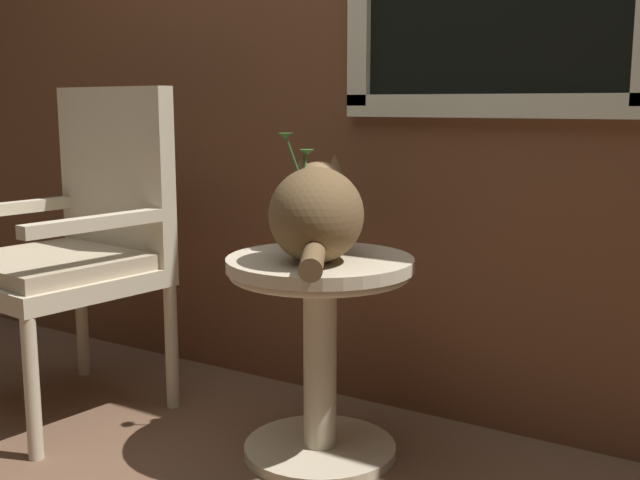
% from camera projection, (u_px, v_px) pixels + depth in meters
% --- Properties ---
extents(back_wall, '(4.00, 0.07, 2.60)m').
position_uv_depth(back_wall, '(374.00, 11.00, 2.52)').
color(back_wall, brown).
rests_on(back_wall, ground_plane).
extents(wicker_side_table, '(0.53, 0.53, 0.59)m').
position_uv_depth(wicker_side_table, '(320.00, 325.00, 2.24)').
color(wicker_side_table, beige).
rests_on(wicker_side_table, ground_plane).
extents(wicker_chair, '(0.62, 0.62, 1.07)m').
position_uv_depth(wicker_chair, '(77.00, 239.00, 2.60)').
color(wicker_chair, beige).
rests_on(wicker_chair, ground_plane).
extents(cat, '(0.40, 0.59, 0.28)m').
position_uv_depth(cat, '(317.00, 211.00, 2.16)').
color(cat, brown).
rests_on(cat, wicker_side_table).
extents(pewter_vase_with_ivy, '(0.13, 0.13, 0.34)m').
position_uv_depth(pewter_vase_with_ivy, '(303.00, 217.00, 2.30)').
color(pewter_vase_with_ivy, gray).
rests_on(pewter_vase_with_ivy, wicker_side_table).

